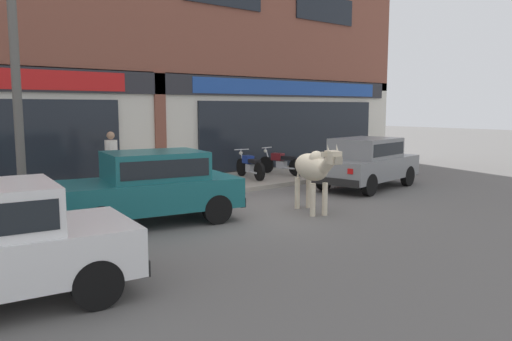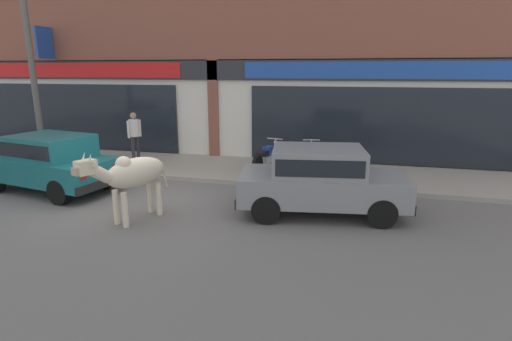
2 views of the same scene
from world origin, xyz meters
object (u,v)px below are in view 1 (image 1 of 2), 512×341
Objects in this scene: cow at (313,168)px; motorcycle_0 at (250,166)px; motorcycle_1 at (281,163)px; pedestrian at (111,155)px; car_0 at (367,160)px; car_1 at (152,183)px; utility_pole at (16,82)px.

motorcycle_0 is (1.81, 4.44, -0.49)m from cow.
motorcycle_1 is at bearing 2.11° from motorcycle_0.
car_0 is at bearing -27.00° from pedestrian.
cow is 4.83m from motorcycle_0.
utility_pole is at bearing 135.17° from car_1.
pedestrian reaches higher than cow.
pedestrian is at bearing 177.96° from motorcycle_0.
motorcycle_0 is at bearing 121.30° from car_0.
pedestrian is (0.55, 3.20, 0.29)m from car_1.
pedestrian is at bearing 153.00° from car_0.
car_0 is at bearing -80.88° from motorcycle_1.
cow reaches higher than motorcycle_1.
cow is 0.37× the size of utility_pole.
car_0 is 7.12m from pedestrian.
motorcycle_0 is 1.37m from motorcycle_1.
cow is 3.93m from car_0.
motorcycle_1 is at bearing -1.07° from pedestrian.
utility_pole reaches higher than pedestrian.
car_0 is at bearing -0.24° from car_1.
pedestrian is 0.29× the size of utility_pole.
cow is at bearing -32.92° from utility_pole.
pedestrian is at bearing 120.04° from cow.
pedestrian is at bearing 26.69° from utility_pole.
cow is at bearing -125.26° from motorcycle_1.
utility_pole is at bearing 147.08° from cow.
car_0 is at bearing -58.70° from motorcycle_0.
cow is at bearing -59.96° from pedestrian.
cow is 0.54× the size of car_0.
car_0 is 9.29m from utility_pole.
motorcycle_1 is at bearing 25.83° from car_1.
cow is at bearing -112.17° from motorcycle_0.
car_0 is at bearing -12.57° from utility_pole.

